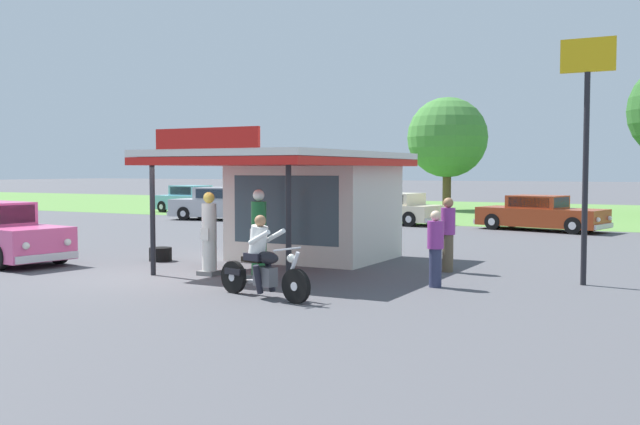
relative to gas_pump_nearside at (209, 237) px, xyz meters
name	(u,v)px	position (x,y,z in m)	size (l,w,h in m)	color
ground_plane	(156,277)	(-0.89, -0.83, -0.88)	(300.00, 300.00, 0.00)	#4C4C51
grass_verge_strip	(494,211)	(-0.89, 29.17, -0.87)	(120.00, 24.00, 0.01)	#56843D
service_station_kiosk	(308,198)	(0.68, 3.52, 0.81)	(4.53, 6.82, 3.33)	silver
gas_pump_nearside	(209,237)	(0.00, 0.00, 0.00)	(0.44, 0.44, 1.92)	slate
gas_pump_offside	(259,238)	(1.36, 0.00, 0.04)	(0.44, 0.44, 2.00)	slate
motorcycle_with_rider	(262,264)	(2.72, -2.02, -0.22)	(2.30, 0.84, 1.58)	black
parked_car_second_row_spare	(225,205)	(-10.53, 15.54, -0.14)	(5.73, 2.61, 1.59)	#B7B7BC
parked_car_back_row_far_right	(391,209)	(-2.42, 16.87, -0.22)	(5.12, 2.69, 1.40)	beige
parked_car_back_row_left	(541,214)	(4.28, 16.36, -0.23)	(5.38, 2.95, 1.41)	#993819
parked_car_back_row_centre_left	(193,200)	(-15.79, 19.78, -0.17)	(5.06, 2.39, 1.56)	#7AC6D1
bystander_strolling_foreground	(275,217)	(-2.90, 7.66, -0.06)	(0.34, 0.34, 1.57)	#2D3351
bystander_admiring_sedan	(435,247)	(5.21, 0.74, -0.04)	(0.34, 0.34, 1.59)	#2D3351
bystander_chatting_near_pumps	(323,213)	(-1.79, 9.11, 0.03)	(0.34, 0.34, 1.72)	black
bystander_standing_back_lot	(448,233)	(4.73, 3.06, 0.07)	(0.34, 0.34, 1.77)	brown
tree_oak_right	(447,138)	(-3.74, 29.01, 3.51)	(4.83, 4.83, 6.82)	brown
roadside_pole_sign	(587,119)	(7.88, 2.48, 2.62)	(1.10, 0.12, 5.16)	black
spare_tire_stack	(161,254)	(-2.72, 1.51, -0.70)	(0.60, 0.60, 0.36)	black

